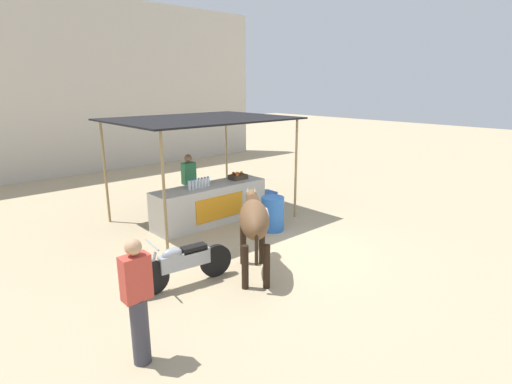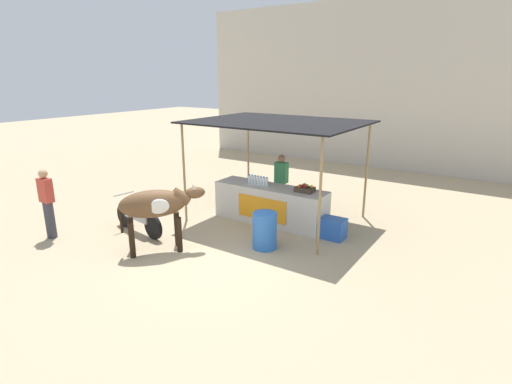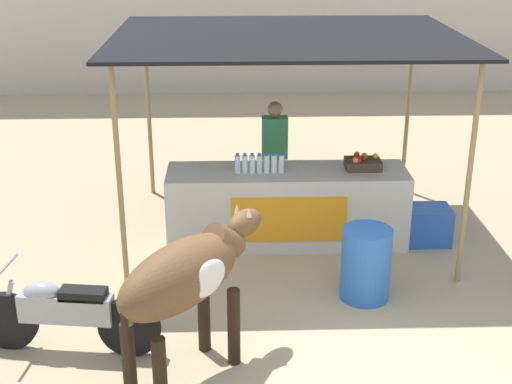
% 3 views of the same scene
% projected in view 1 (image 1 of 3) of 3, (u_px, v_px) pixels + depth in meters
% --- Properties ---
extents(ground_plane, '(60.00, 60.00, 0.00)m').
position_uv_depth(ground_plane, '(271.00, 247.00, 8.54)').
color(ground_plane, tan).
extents(building_wall_far, '(16.00, 0.50, 6.60)m').
position_uv_depth(building_wall_far, '(82.00, 87.00, 15.11)').
color(building_wall_far, beige).
rests_on(building_wall_far, ground).
extents(stall_counter, '(3.00, 0.82, 0.96)m').
position_uv_depth(stall_counter, '(210.00, 204.00, 9.99)').
color(stall_counter, beige).
rests_on(stall_counter, ground).
extents(stall_awning, '(4.20, 3.20, 2.59)m').
position_uv_depth(stall_awning, '(201.00, 122.00, 9.69)').
color(stall_awning, black).
rests_on(stall_awning, ground).
extents(water_bottle_row, '(0.61, 0.07, 0.25)m').
position_uv_depth(water_bottle_row, '(199.00, 183.00, 9.58)').
color(water_bottle_row, silver).
rests_on(water_bottle_row, stall_counter).
extents(fruit_crate, '(0.44, 0.32, 0.18)m').
position_uv_depth(fruit_crate, '(238.00, 176.00, 10.50)').
color(fruit_crate, '#3F3326').
rests_on(fruit_crate, stall_counter).
extents(vendor_behind_counter, '(0.34, 0.22, 1.65)m').
position_uv_depth(vendor_behind_counter, '(189.00, 185.00, 10.36)').
color(vendor_behind_counter, '#383842').
rests_on(vendor_behind_counter, ground).
extents(cooler_box, '(0.60, 0.44, 0.48)m').
position_uv_depth(cooler_box, '(264.00, 201.00, 11.13)').
color(cooler_box, blue).
rests_on(cooler_box, ground).
extents(water_barrel, '(0.54, 0.54, 0.82)m').
position_uv_depth(water_barrel, '(273.00, 214.00, 9.46)').
color(water_barrel, blue).
rests_on(water_barrel, ground).
extents(cow, '(1.42, 1.65, 1.44)m').
position_uv_depth(cow, '(254.00, 220.00, 7.10)').
color(cow, brown).
rests_on(cow, ground).
extents(motorcycle_parked, '(1.80, 0.55, 0.90)m').
position_uv_depth(motorcycle_parked, '(184.00, 263.00, 6.81)').
color(motorcycle_parked, black).
rests_on(motorcycle_parked, ground).
extents(passerby_on_street, '(0.34, 0.22, 1.65)m').
position_uv_depth(passerby_on_street, '(138.00, 301.00, 4.79)').
color(passerby_on_street, '#383842').
rests_on(passerby_on_street, ground).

